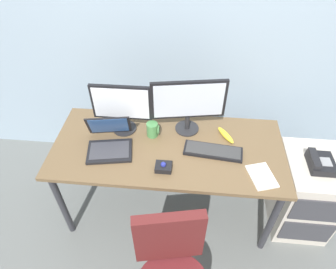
% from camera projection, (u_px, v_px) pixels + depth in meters
% --- Properties ---
extents(ground_plane, '(8.00, 8.00, 0.00)m').
position_uv_depth(ground_plane, '(168.00, 205.00, 2.65)').
color(ground_plane, slate).
extents(back_wall, '(6.00, 0.10, 2.80)m').
position_uv_depth(back_wall, '(177.00, 17.00, 2.20)').
color(back_wall, '#93A7B7').
rests_on(back_wall, ground).
extents(desk, '(1.67, 0.74, 0.75)m').
position_uv_depth(desk, '(168.00, 154.00, 2.18)').
color(desk, brown).
rests_on(desk, ground).
extents(file_cabinet, '(0.42, 0.53, 0.69)m').
position_uv_depth(file_cabinet, '(304.00, 193.00, 2.33)').
color(file_cabinet, beige).
rests_on(file_cabinet, ground).
extents(desk_phone, '(0.17, 0.20, 0.09)m').
position_uv_depth(desk_phone, '(320.00, 163.00, 2.06)').
color(desk_phone, black).
rests_on(desk_phone, file_cabinet).
extents(monitor_main, '(0.53, 0.18, 0.43)m').
position_uv_depth(monitor_main, '(188.00, 103.00, 2.09)').
color(monitor_main, '#262628').
rests_on(monitor_main, desk).
extents(monitor_side, '(0.43, 0.18, 0.39)m').
position_uv_depth(monitor_side, '(122.00, 106.00, 2.11)').
color(monitor_side, '#262628').
rests_on(monitor_side, desk).
extents(keyboard, '(0.42, 0.18, 0.03)m').
position_uv_depth(keyboard, '(213.00, 151.00, 2.08)').
color(keyboard, black).
rests_on(keyboard, desk).
extents(laptop, '(0.36, 0.36, 0.23)m').
position_uv_depth(laptop, '(109.00, 142.00, 2.09)').
color(laptop, black).
rests_on(laptop, desk).
extents(trackball_mouse, '(0.11, 0.09, 0.07)m').
position_uv_depth(trackball_mouse, '(163.00, 167.00, 1.96)').
color(trackball_mouse, black).
rests_on(trackball_mouse, desk).
extents(coffee_mug, '(0.09, 0.08, 0.11)m').
position_uv_depth(coffee_mug, '(153.00, 130.00, 2.18)').
color(coffee_mug, '#478849').
rests_on(coffee_mug, desk).
extents(paper_notepad, '(0.20, 0.24, 0.01)m').
position_uv_depth(paper_notepad, '(262.00, 176.00, 1.92)').
color(paper_notepad, white).
rests_on(paper_notepad, desk).
extents(cell_phone, '(0.12, 0.16, 0.01)m').
position_uv_depth(cell_phone, '(103.00, 125.00, 2.29)').
color(cell_phone, black).
rests_on(cell_phone, desk).
extents(banana, '(0.14, 0.18, 0.04)m').
position_uv_depth(banana, '(226.00, 135.00, 2.19)').
color(banana, yellow).
rests_on(banana, desk).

